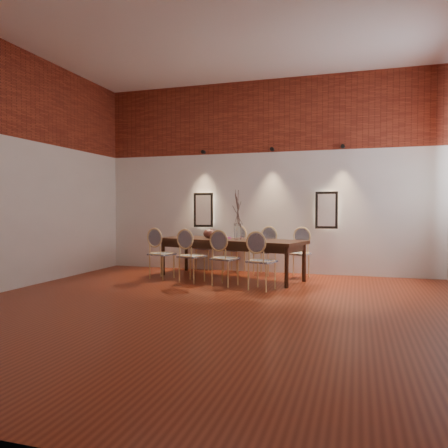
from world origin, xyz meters
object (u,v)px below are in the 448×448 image
(chair_near_b, at_px, (192,256))
(vase, at_px, (238,231))
(chair_far_c, at_px, (265,251))
(bowl, at_px, (209,234))
(chair_near_a, at_px, (162,254))
(chair_near_c, at_px, (225,258))
(chair_far_d, at_px, (298,253))
(chair_far_b, at_px, (234,250))
(book, at_px, (223,238))
(chair_near_d, at_px, (262,261))
(chair_far_a, at_px, (206,248))
(dining_table, at_px, (230,259))

(chair_near_b, distance_m, vase, 1.00)
(chair_near_b, bearing_deg, chair_far_c, 64.22)
(bowl, bearing_deg, chair_near_a, -147.79)
(chair_near_c, relative_size, chair_far_d, 1.00)
(chair_far_b, xyz_separation_m, book, (-0.03, -0.72, 0.30))
(chair_near_b, xyz_separation_m, chair_far_b, (0.40, 1.42, 0.00))
(chair_far_b, xyz_separation_m, chair_far_d, (1.37, -0.39, 0.00))
(chair_near_d, relative_size, chair_far_c, 1.00)
(chair_near_a, relative_size, chair_near_d, 1.00)
(chair_far_a, relative_size, chair_far_d, 1.00)
(chair_near_a, height_order, bowl, chair_near_a)
(dining_table, bearing_deg, chair_far_c, 64.22)
(chair_far_a, xyz_separation_m, chair_far_c, (1.37, -0.39, 0.00))
(chair_near_c, distance_m, bowl, 1.12)
(chair_near_b, bearing_deg, chair_far_a, 115.78)
(chair_near_b, height_order, chair_far_b, same)
(chair_near_b, xyz_separation_m, bowl, (0.10, 0.69, 0.37))
(chair_near_a, distance_m, chair_far_a, 1.48)
(chair_near_a, xyz_separation_m, chair_far_a, (0.40, 1.42, 0.00))
(chair_far_c, distance_m, book, 0.94)
(chair_near_b, xyz_separation_m, chair_far_c, (1.09, 1.23, 0.00))
(chair_near_b, bearing_deg, chair_near_c, 0.00)
(vase, bearing_deg, chair_far_a, 133.50)
(chair_near_a, height_order, book, chair_near_a)
(chair_far_c, xyz_separation_m, book, (-0.71, -0.53, 0.30))
(dining_table, distance_m, chair_far_a, 1.30)
(chair_near_d, height_order, book, chair_near_d)
(book, bearing_deg, vase, -21.43)
(chair_far_c, xyz_separation_m, chair_far_d, (0.69, -0.19, 0.00))
(chair_far_a, bearing_deg, chair_far_c, 180.00)
(chair_far_c, bearing_deg, vase, 75.57)
(chair_near_c, height_order, chair_far_b, same)
(vase, height_order, book, vase)
(chair_near_c, height_order, chair_far_c, same)
(dining_table, bearing_deg, chair_near_b, -115.78)
(chair_near_b, height_order, chair_far_a, same)
(chair_near_a, xyz_separation_m, chair_far_c, (1.77, 1.04, 0.00))
(chair_near_b, height_order, chair_far_c, same)
(chair_near_d, bearing_deg, chair_near_c, -180.00)
(vase, bearing_deg, book, 158.57)
(book, bearing_deg, dining_table, -26.49)
(chair_near_b, relative_size, chair_far_a, 1.00)
(dining_table, xyz_separation_m, chair_near_c, (0.14, -0.81, 0.09))
(chair_near_a, bearing_deg, chair_far_d, 34.61)
(chair_near_a, bearing_deg, book, 41.24)
(dining_table, height_order, chair_far_b, chair_far_b)
(dining_table, bearing_deg, vase, 0.00)
(vase, bearing_deg, chair_far_b, 109.67)
(chair_far_d, distance_m, book, 1.47)
(bowl, bearing_deg, chair_far_d, 11.80)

